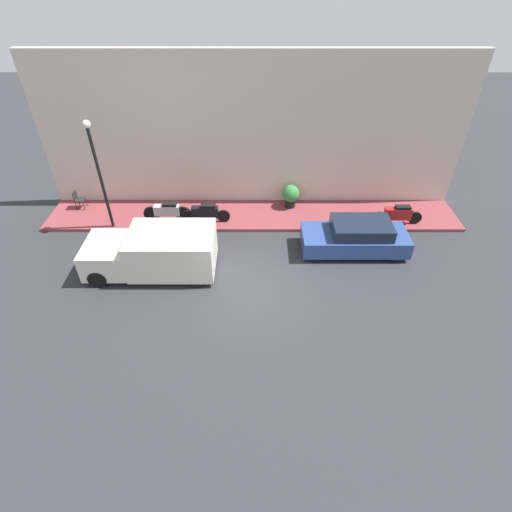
% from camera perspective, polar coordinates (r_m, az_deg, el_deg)
% --- Properties ---
extents(ground_plane, '(60.00, 60.00, 0.00)m').
position_cam_1_polar(ground_plane, '(13.92, -0.62, -5.24)').
color(ground_plane, '#2D2D33').
extents(sidewalk, '(2.41, 17.88, 0.13)m').
position_cam_1_polar(sidewalk, '(17.77, -0.47, 5.85)').
color(sidewalk, brown).
rests_on(sidewalk, ground_plane).
extents(building_facade, '(0.30, 17.88, 6.52)m').
position_cam_1_polar(building_facade, '(17.54, -0.49, 17.12)').
color(building_facade, beige).
rests_on(building_facade, ground_plane).
extents(parked_car, '(1.65, 4.05, 1.31)m').
position_cam_1_polar(parked_car, '(15.88, 14.07, 2.63)').
color(parked_car, '#2D4784').
rests_on(parked_car, ground_plane).
extents(delivery_van, '(2.04, 4.63, 1.63)m').
position_cam_1_polar(delivery_van, '(14.79, -14.50, 0.61)').
color(delivery_van, silver).
rests_on(delivery_van, ground_plane).
extents(motorcycle_red, '(0.30, 2.09, 0.85)m').
position_cam_1_polar(motorcycle_red, '(17.88, 19.62, 5.65)').
color(motorcycle_red, '#B21E1E').
rests_on(motorcycle_red, sidewalk).
extents(scooter_silver, '(0.30, 2.01, 0.84)m').
position_cam_1_polar(scooter_silver, '(17.47, -12.57, 6.29)').
color(scooter_silver, '#B7B7BF').
rests_on(scooter_silver, sidewalk).
extents(motorcycle_black, '(0.30, 2.11, 0.82)m').
position_cam_1_polar(motorcycle_black, '(17.13, -7.25, 6.19)').
color(motorcycle_black, black).
rests_on(motorcycle_black, sidewalk).
extents(streetlamp, '(0.29, 0.29, 4.51)m').
position_cam_1_polar(streetlamp, '(16.69, -21.73, 11.96)').
color(streetlamp, black).
rests_on(streetlamp, sidewalk).
extents(potted_plant, '(0.77, 0.77, 1.04)m').
position_cam_1_polar(potted_plant, '(18.05, 4.97, 8.70)').
color(potted_plant, black).
rests_on(potted_plant, sidewalk).
extents(cafe_chair, '(0.40, 0.40, 0.80)m').
position_cam_1_polar(cafe_chair, '(19.62, -24.06, 7.49)').
color(cafe_chair, '#262626').
rests_on(cafe_chair, sidewalk).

